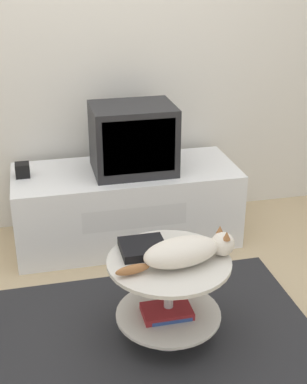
{
  "coord_description": "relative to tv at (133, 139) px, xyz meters",
  "views": [
    {
      "loc": [
        -0.45,
        -2.0,
        1.7
      ],
      "look_at": [
        0.13,
        0.46,
        0.56
      ],
      "focal_mm": 50.0,
      "sensor_mm": 36.0,
      "label": 1
    }
  ],
  "objects": [
    {
      "name": "ground_plane",
      "position": [
        -0.13,
        -0.98,
        -0.69
      ],
      "size": [
        12.0,
        12.0,
        0.0
      ],
      "primitive_type": "plane",
      "color": "tan"
    },
    {
      "name": "wall_back",
      "position": [
        -0.13,
        0.39,
        0.61
      ],
      "size": [
        8.0,
        0.05,
        2.6
      ],
      "color": "silver",
      "rests_on": "ground_plane"
    },
    {
      "name": "rug",
      "position": [
        -0.13,
        -0.98,
        -0.68
      ],
      "size": [
        1.61,
        1.1,
        0.02
      ],
      "color": "#28282B",
      "rests_on": "ground_plane"
    },
    {
      "name": "tv_stand",
      "position": [
        -0.05,
        0.02,
        -0.44
      ],
      "size": [
        1.38,
        0.57,
        0.48
      ],
      "color": "white",
      "rests_on": "ground_plane"
    },
    {
      "name": "tv",
      "position": [
        0.0,
        0.0,
        0.0
      ],
      "size": [
        0.49,
        0.38,
        0.41
      ],
      "color": "#232326",
      "rests_on": "tv_stand"
    },
    {
      "name": "speaker",
      "position": [
        -0.66,
        0.06,
        -0.16
      ],
      "size": [
        0.08,
        0.08,
        0.08
      ],
      "color": "black",
      "rests_on": "tv_stand"
    },
    {
      "name": "coffee_table",
      "position": [
        -0.04,
        -0.99,
        -0.41
      ],
      "size": [
        0.56,
        0.56,
        0.42
      ],
      "color": "#B2B2B7",
      "rests_on": "rug"
    },
    {
      "name": "dvd_box",
      "position": [
        -0.13,
        -0.89,
        -0.23
      ],
      "size": [
        0.21,
        0.19,
        0.04
      ],
      "color": "black",
      "rests_on": "coffee_table"
    },
    {
      "name": "cat",
      "position": [
        0.03,
        -1.03,
        -0.19
      ],
      "size": [
        0.57,
        0.23,
        0.13
      ],
      "rotation": [
        0.0,
        0.0,
        0.17
      ],
      "color": "silver",
      "rests_on": "coffee_table"
    }
  ]
}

